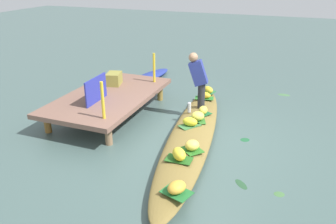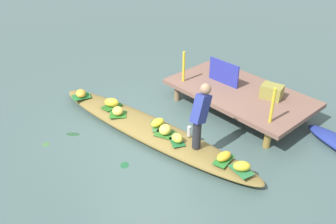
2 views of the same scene
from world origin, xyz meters
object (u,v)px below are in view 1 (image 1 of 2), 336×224
Objects in this scene: banana_bunch_7 at (204,95)px; water_bottle at (189,107)px; vendor_boat at (191,136)px; banana_bunch_6 at (190,122)px; banana_bunch_5 at (208,90)px; market_banner at (96,90)px; vendor_person at (198,77)px; banana_bunch_2 at (198,116)px; banana_bunch_3 at (192,145)px; produce_crate at (114,79)px; banana_bunch_1 at (179,154)px; banana_bunch_0 at (177,187)px; moored_boat at (147,78)px; banana_bunch_4 at (203,110)px.

water_bottle reaches higher than banana_bunch_7.
vendor_boat is 0.29m from banana_bunch_6.
market_banner is (-2.06, 1.91, 0.43)m from banana_bunch_5.
market_banner is at bearing 119.19° from vendor_person.
banana_bunch_3 is at bearing -167.64° from banana_bunch_2.
produce_crate is at bearing 78.59° from water_bottle.
banana_bunch_2 is 0.22× the size of vendor_person.
market_banner reaches higher than produce_crate.
water_bottle is at bearing 166.58° from vendor_person.
banana_bunch_1 is 1.45× the size of water_bottle.
produce_crate is at bearing 87.84° from vendor_person.
banana_bunch_7 is at bearing 9.79° from banana_bunch_2.
banana_bunch_7 reaches higher than vendor_boat.
banana_bunch_5 is (2.90, 0.50, -0.00)m from banana_bunch_3.
vendor_person reaches higher than banana_bunch_1.
market_banner reaches higher than banana_bunch_2.
banana_bunch_2 is 1.07× the size of banana_bunch_3.
banana_bunch_5 is (1.69, 0.24, -0.01)m from banana_bunch_2.
banana_bunch_6 is at bearing 20.51° from vendor_boat.
banana_bunch_6 is at bearing 166.65° from banana_bunch_2.
banana_bunch_2 is at bearing -172.06° from banana_bunch_5.
banana_bunch_0 is at bearing -169.98° from banana_bunch_2.
banana_bunch_7 is at bearing -4.48° from water_bottle.
vendor_boat is at bearing 11.72° from banana_bunch_0.
banana_bunch_7 reaches higher than moored_boat.
banana_bunch_5 is 1.33m from water_bottle.
banana_bunch_1 is 1.59m from banana_bunch_2.
banana_bunch_4 is at bearing -100.08° from produce_crate.
banana_bunch_2 reaches higher than banana_bunch_5.
water_bottle reaches higher than banana_bunch_3.
banana_bunch_7 is at bearing -76.40° from produce_crate.
produce_crate reaches higher than banana_bunch_2.
water_bottle is (1.57, 0.56, 0.01)m from banana_bunch_3.
banana_bunch_3 is 0.20× the size of vendor_person.
banana_bunch_3 and banana_bunch_4 have the same top height.
banana_bunch_1 is 1.31m from banana_bunch_6.
vendor_boat is 21.96× the size of banana_bunch_4.
water_bottle is (-0.34, 0.08, -0.59)m from vendor_person.
water_bottle is (1.95, 0.46, 0.01)m from banana_bunch_1.
produce_crate is (2.37, 2.54, 0.29)m from banana_bunch_1.
vendor_boat is 1.45m from vendor_person.
banana_bunch_6 is (0.91, 0.34, -0.00)m from banana_bunch_3.
moored_boat is 3.18m from market_banner.
banana_bunch_4 is (0.83, 0.01, 0.22)m from vendor_boat.
banana_bunch_1 is 0.99× the size of banana_bunch_7.
banana_bunch_0 reaches higher than vendor_boat.
banana_bunch_1 is 2.00m from water_bottle.
banana_bunch_3 is 1.59m from banana_bunch_4.
vendor_person reaches higher than banana_bunch_5.
market_banner is at bearing 62.26° from banana_bunch_1.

